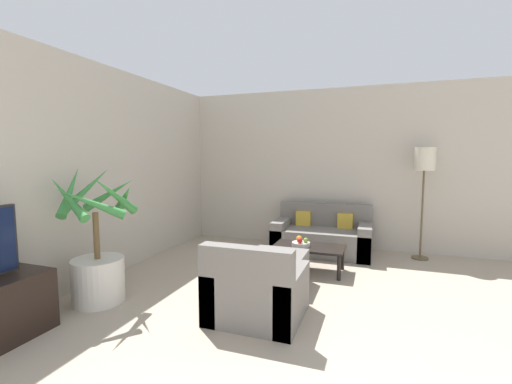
# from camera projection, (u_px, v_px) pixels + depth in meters

# --- Properties ---
(wall_back) EXTENTS (7.83, 0.06, 2.70)m
(wall_back) POSITION_uv_depth(u_px,v_px,m) (368.00, 169.00, 5.67)
(wall_back) COLOR #BCB2A3
(wall_back) RESTS_ON ground_plane
(wall_left) EXTENTS (0.06, 7.99, 2.70)m
(wall_left) POSITION_uv_depth(u_px,v_px,m) (55.00, 175.00, 3.69)
(wall_left) COLOR #BCB2A3
(wall_left) RESTS_ON ground_plane
(potted_palm) EXTENTS (0.85, 0.94, 1.46)m
(potted_palm) POSITION_uv_depth(u_px,v_px,m) (98.00, 259.00, 3.62)
(potted_palm) COLOR beige
(potted_palm) RESTS_ON ground_plane
(sofa_loveseat) EXTENTS (1.52, 0.80, 0.78)m
(sofa_loveseat) POSITION_uv_depth(u_px,v_px,m) (322.00, 237.00, 5.53)
(sofa_loveseat) COLOR slate
(sofa_loveseat) RESTS_ON ground_plane
(floor_lamp) EXTENTS (0.30, 0.30, 1.69)m
(floor_lamp) POSITION_uv_depth(u_px,v_px,m) (424.00, 165.00, 5.08)
(floor_lamp) COLOR brown
(floor_lamp) RESTS_ON ground_plane
(coffee_table) EXTENTS (0.95, 0.54, 0.35)m
(coffee_table) POSITION_uv_depth(u_px,v_px,m) (309.00, 249.00, 4.62)
(coffee_table) COLOR black
(coffee_table) RESTS_ON ground_plane
(fruit_bowl) EXTENTS (0.24, 0.24, 0.05)m
(fruit_bowl) POSITION_uv_depth(u_px,v_px,m) (301.00, 244.00, 4.61)
(fruit_bowl) COLOR beige
(fruit_bowl) RESTS_ON coffee_table
(apple_red) EXTENTS (0.07, 0.07, 0.07)m
(apple_red) POSITION_uv_depth(u_px,v_px,m) (300.00, 241.00, 4.55)
(apple_red) COLOR red
(apple_red) RESTS_ON fruit_bowl
(apple_green) EXTENTS (0.06, 0.06, 0.06)m
(apple_green) POSITION_uv_depth(u_px,v_px,m) (306.00, 240.00, 4.58)
(apple_green) COLOR olive
(apple_green) RESTS_ON fruit_bowl
(orange_fruit) EXTENTS (0.08, 0.08, 0.08)m
(orange_fruit) POSITION_uv_depth(u_px,v_px,m) (299.00, 239.00, 4.64)
(orange_fruit) COLOR orange
(orange_fruit) RESTS_ON fruit_bowl
(armchair) EXTENTS (0.86, 0.80, 0.77)m
(armchair) POSITION_uv_depth(u_px,v_px,m) (257.00, 292.00, 3.28)
(armchair) COLOR slate
(armchair) RESTS_ON ground_plane
(ottoman) EXTENTS (0.65, 0.55, 0.41)m
(ottoman) POSITION_uv_depth(u_px,v_px,m) (278.00, 269.00, 4.12)
(ottoman) COLOR slate
(ottoman) RESTS_ON ground_plane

